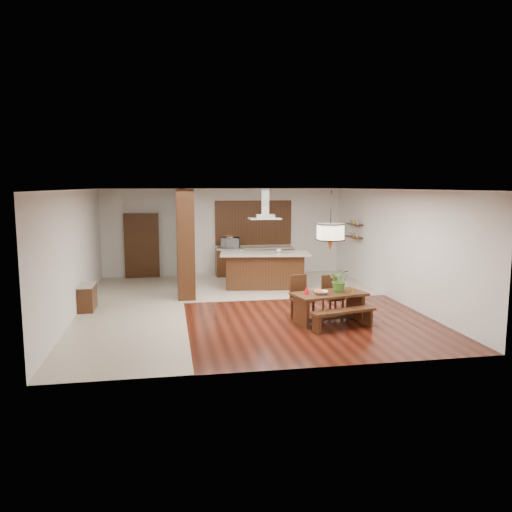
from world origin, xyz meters
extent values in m
plane|color=black|center=(0.00, 0.00, 0.00)|extent=(9.00, 9.00, 0.00)
cube|color=white|center=(0.00, 0.00, 2.90)|extent=(8.00, 9.00, 0.04)
cube|color=silver|center=(0.00, 4.50, 1.45)|extent=(8.00, 0.04, 2.90)
cube|color=silver|center=(0.00, -4.50, 1.45)|extent=(8.00, 0.04, 2.90)
cube|color=silver|center=(-4.00, 0.00, 1.45)|extent=(0.04, 9.00, 2.90)
cube|color=silver|center=(4.00, 0.00, 1.45)|extent=(0.04, 9.00, 2.90)
cube|color=beige|center=(-2.75, 0.00, 0.01)|extent=(2.50, 9.00, 0.01)
cube|color=beige|center=(1.25, 2.50, 0.01)|extent=(5.50, 4.00, 0.01)
cube|color=#402410|center=(0.00, 0.00, 2.88)|extent=(8.00, 9.00, 0.02)
cube|color=black|center=(-1.40, 1.20, 1.45)|extent=(0.45, 1.00, 2.90)
cube|color=silver|center=(-1.40, 3.30, 1.45)|extent=(0.18, 2.40, 2.90)
cube|color=black|center=(-3.81, 0.20, 0.32)|extent=(0.37, 0.88, 0.63)
cube|color=black|center=(-2.70, 4.40, 1.05)|extent=(1.10, 0.20, 2.10)
cube|color=black|center=(1.00, 4.20, 0.45)|extent=(2.60, 0.60, 0.90)
cube|color=#B4AC9D|center=(1.00, 4.20, 0.92)|extent=(2.60, 0.62, 0.05)
cube|color=#A66931|center=(1.00, 4.46, 1.75)|extent=(2.60, 0.08, 1.50)
cube|color=black|center=(3.87, 2.60, 1.40)|extent=(0.26, 0.90, 0.04)
cube|color=black|center=(3.87, 2.60, 1.80)|extent=(0.26, 0.90, 0.04)
cube|color=black|center=(1.60, -1.87, 0.64)|extent=(1.72, 1.12, 0.05)
cube|color=black|center=(0.93, -2.02, 0.30)|extent=(0.21, 0.64, 0.61)
cube|color=black|center=(2.27, -1.72, 0.30)|extent=(0.21, 0.64, 0.61)
imported|color=#3F7D29|center=(1.87, -1.78, 0.92)|extent=(0.57, 0.53, 0.51)
imported|color=beige|center=(1.39, -1.96, 0.70)|extent=(0.37, 0.37, 0.07)
cone|color=red|center=(1.07, -1.91, 0.76)|extent=(0.15, 0.15, 0.20)
cylinder|color=gold|center=(2.13, -1.87, 0.71)|extent=(0.07, 0.07, 0.09)
cube|color=black|center=(0.91, 2.02, 0.50)|extent=(2.33, 1.14, 1.01)
cube|color=#B4AC9D|center=(0.91, 1.97, 1.04)|extent=(2.71, 1.47, 0.06)
imported|color=silver|center=(1.30, 1.90, 1.12)|extent=(0.16, 0.16, 0.11)
imported|color=silver|center=(0.19, 4.16, 1.12)|extent=(0.68, 0.54, 0.33)
camera|label=1|loc=(-1.86, -12.13, 2.99)|focal=35.00mm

